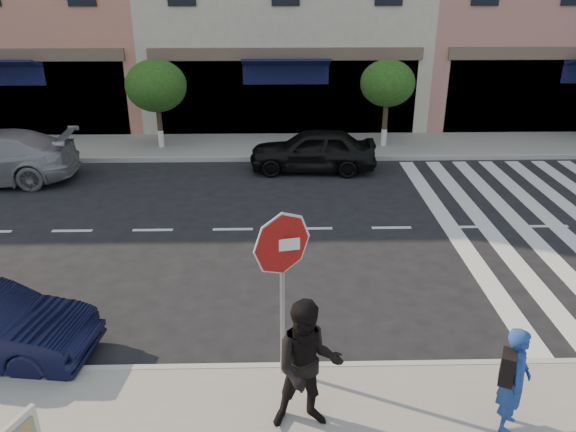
# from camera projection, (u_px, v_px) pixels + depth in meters

# --- Properties ---
(ground) EXTENTS (120.00, 120.00, 0.00)m
(ground) POSITION_uv_depth(u_px,v_px,m) (326.00, 319.00, 10.43)
(ground) COLOR black
(ground) RESTS_ON ground
(sidewalk_far) EXTENTS (60.00, 3.00, 0.15)m
(sidewalk_far) POSITION_uv_depth(u_px,v_px,m) (300.00, 146.00, 20.48)
(sidewalk_far) COLOR gray
(sidewalk_far) RESTS_ON ground
(street_tree_wb) EXTENTS (2.10, 2.10, 3.06)m
(street_tree_wb) POSITION_uv_depth(u_px,v_px,m) (156.00, 86.00, 19.30)
(street_tree_wb) COLOR #473323
(street_tree_wb) RESTS_ON sidewalk_far
(street_tree_c) EXTENTS (1.90, 1.90, 3.04)m
(street_tree_c) POSITION_uv_depth(u_px,v_px,m) (388.00, 84.00, 19.45)
(street_tree_c) COLOR #473323
(street_tree_c) RESTS_ON sidewalk_far
(stop_sign) EXTENTS (0.95, 0.23, 2.74)m
(stop_sign) POSITION_uv_depth(u_px,v_px,m) (282.00, 261.00, 8.04)
(stop_sign) COLOR gray
(stop_sign) RESTS_ON sidewalk_near
(photographer) EXTENTS (0.58, 0.68, 1.58)m
(photographer) POSITION_uv_depth(u_px,v_px,m) (515.00, 380.00, 7.48)
(photographer) COLOR navy
(photographer) RESTS_ON sidewalk_near
(walker) EXTENTS (0.99, 0.80, 1.95)m
(walker) POSITION_uv_depth(u_px,v_px,m) (308.00, 366.00, 7.45)
(walker) COLOR black
(walker) RESTS_ON sidewalk_near
(car_far_mid) EXTENTS (4.10, 1.83, 1.37)m
(car_far_mid) POSITION_uv_depth(u_px,v_px,m) (313.00, 150.00, 17.96)
(car_far_mid) COLOR black
(car_far_mid) RESTS_ON ground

